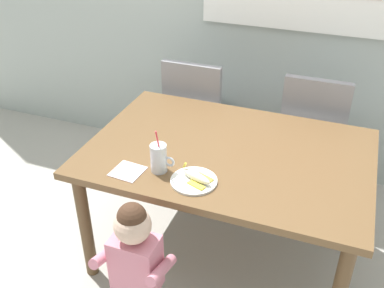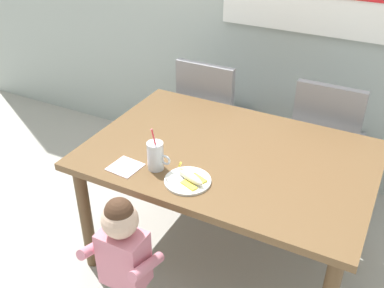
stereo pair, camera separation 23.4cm
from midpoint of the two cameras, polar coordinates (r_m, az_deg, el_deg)
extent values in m
plane|color=#B7B2A8|center=(2.88, 6.52, -13.85)|extent=(24.00, 24.00, 0.00)
cube|color=brown|center=(2.42, 7.57, -1.54)|extent=(1.52, 1.04, 0.04)
cylinder|color=brown|center=(2.61, -10.94, -9.39)|extent=(0.07, 0.07, 0.71)
cylinder|color=brown|center=(3.19, -1.48, -0.28)|extent=(0.07, 0.07, 0.71)
cylinder|color=brown|center=(2.91, 22.94, -6.85)|extent=(0.07, 0.07, 0.71)
cube|color=gray|center=(3.35, 5.05, 3.12)|extent=(0.44, 0.44, 0.06)
cube|color=gray|center=(3.07, 3.81, 5.97)|extent=(0.42, 0.05, 0.48)
cylinder|color=black|center=(3.57, 8.88, 0.34)|extent=(0.04, 0.04, 0.42)
cylinder|color=black|center=(3.69, 3.33, 1.76)|extent=(0.04, 0.04, 0.42)
cylinder|color=black|center=(3.27, 6.61, -2.74)|extent=(0.04, 0.04, 0.42)
cylinder|color=black|center=(3.39, 0.65, -1.08)|extent=(0.04, 0.04, 0.42)
cube|color=gray|center=(3.21, 18.96, -0.03)|extent=(0.44, 0.44, 0.06)
cube|color=gray|center=(2.91, 19.11, 2.66)|extent=(0.42, 0.05, 0.48)
cylinder|color=black|center=(3.49, 21.90, -2.68)|extent=(0.04, 0.04, 0.42)
cylinder|color=black|center=(3.52, 15.89, -1.15)|extent=(0.04, 0.04, 0.42)
cylinder|color=black|center=(3.17, 20.88, -6.16)|extent=(0.04, 0.04, 0.42)
cylinder|color=black|center=(3.20, 14.27, -4.44)|extent=(0.04, 0.04, 0.42)
cube|color=pink|center=(2.17, -5.58, -14.46)|extent=(0.22, 0.15, 0.30)
sphere|color=beige|center=(2.01, -5.92, -9.81)|extent=(0.17, 0.17, 0.17)
sphere|color=#472D1E|center=(1.97, -6.00, -8.79)|extent=(0.13, 0.13, 0.13)
cylinder|color=pink|center=(2.20, -9.07, -12.93)|extent=(0.05, 0.24, 0.13)
cylinder|color=pink|center=(2.08, -2.55, -15.59)|extent=(0.05, 0.24, 0.13)
cylinder|color=silver|center=(2.22, -1.71, -1.62)|extent=(0.08, 0.08, 0.15)
cylinder|color=white|center=(2.23, -1.70, -2.26)|extent=(0.07, 0.07, 0.08)
torus|color=silver|center=(2.20, -0.38, -2.17)|extent=(0.06, 0.01, 0.06)
cylinder|color=#E5333F|center=(2.17, -1.63, -0.27)|extent=(0.01, 0.06, 0.21)
cylinder|color=white|center=(2.16, 2.55, -4.85)|extent=(0.23, 0.23, 0.01)
ellipsoid|color=#F4EAC6|center=(2.15, 2.89, -4.31)|extent=(0.17, 0.10, 0.04)
cube|color=yellow|center=(2.12, 2.77, -5.41)|extent=(0.10, 0.06, 0.01)
cube|color=yellow|center=(2.17, 3.97, -4.51)|extent=(0.10, 0.06, 0.01)
cylinder|color=yellow|center=(2.17, 1.53, -2.74)|extent=(0.03, 0.02, 0.03)
cube|color=silver|center=(2.28, -5.67, -3.04)|extent=(0.16, 0.16, 0.00)
camera|label=1|loc=(0.12, -87.14, 1.77)|focal=41.57mm
camera|label=2|loc=(0.12, 92.86, -1.77)|focal=41.57mm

